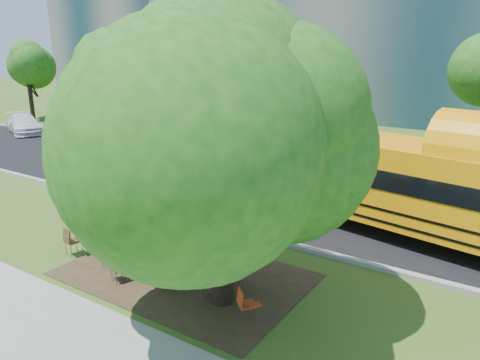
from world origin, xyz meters
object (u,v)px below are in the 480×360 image
Objects in this scene: chair_10 at (170,246)px; chair_15 at (118,251)px; main_tree at (220,111)px; chair_8 at (102,235)px; chair_12 at (239,268)px; bg_car_white at (24,124)px; school_bus at (470,196)px; chair_0 at (72,239)px; chair_6 at (211,281)px; chair_3 at (120,265)px; chair_5 at (163,269)px; chair_13 at (231,271)px; chair_14 at (190,272)px; chair_1 at (106,243)px; bg_car_silver at (97,141)px; chair_4 at (133,264)px; chair_7 at (245,302)px; pedestrian_b at (74,123)px; chair_9 at (130,234)px; bg_car_red at (200,156)px; chair_2 at (109,253)px; black_car at (179,185)px; pedestrian_a at (121,130)px; chair_11 at (175,268)px.

chair_10 is 1.57m from chair_15.
main_tree reaches higher than chair_8.
bg_car_white reaches higher than chair_12.
school_bus is 12.69m from chair_0.
main_tree is 10.20× the size of chair_6.
chair_5 reaches higher than chair_3.
chair_8 reaches higher than chair_13.
chair_12 is (2.90, 1.73, -0.01)m from chair_3.
chair_0 reaches higher than chair_8.
chair_14 is (-0.95, -0.59, -0.03)m from chair_13.
bg_car_silver reaches higher than chair_1.
chair_4 is 1.76m from chair_14.
chair_14 is (1.92, 0.78, 0.01)m from chair_3.
bg_car_white reaches higher than chair_7.
chair_8 is at bearing 97.30° from chair_6.
chair_7 is 26.92m from pedestrian_b.
bg_car_silver is (-12.64, 9.44, 0.03)m from chair_9.
main_tree reaches higher than chair_15.
chair_10 is 0.48× the size of pedestrian_b.
chair_12 is 13.07m from bg_car_red.
chair_5 is 13.08m from bg_car_red.
chair_3 is 0.96× the size of chair_6.
bg_car_red is at bearing 55.63° from chair_14.
chair_6 is 0.81m from chair_14.
chair_1 reaches higher than chair_4.
chair_0 is at bearing -147.60° from chair_4.
chair_7 is 29.66m from bg_car_white.
chair_1 is 1.04× the size of chair_5.
chair_3 is at bearing -93.56° from bg_car_white.
chair_1 is at bearing 109.41° from chair_14.
bg_car_red is at bearing 91.41° from chair_15.
main_tree reaches higher than chair_4.
chair_13 is (-4.97, -6.13, -1.37)m from school_bus.
school_bus reaches higher than chair_8.
main_tree is at bearing 14.93° from chair_0.
main_tree is at bearing -89.51° from bg_car_white.
chair_6 is (-5.12, -6.83, -1.39)m from school_bus.
chair_14 is (2.86, 0.35, 0.03)m from chair_2.
black_car reaches higher than chair_4.
chair_6 is at bearing 16.37° from pedestrian_b.
pedestrian_a is (-8.16, 1.92, 0.33)m from bg_car_red.
chair_9 is at bearing 127.53° from chair_11.
chair_9 is at bearing 102.86° from chair_1.
bg_car_red reaches higher than chair_8.
chair_9 is at bearing -92.75° from chair_12.
chair_1 reaches higher than chair_7.
chair_4 is (1.18, -0.16, 0.00)m from chair_2.
chair_1 is 1.11× the size of chair_14.
chair_3 is (2.54, -0.34, -0.08)m from chair_0.
chair_11 is (3.91, 0.44, -0.10)m from chair_0.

